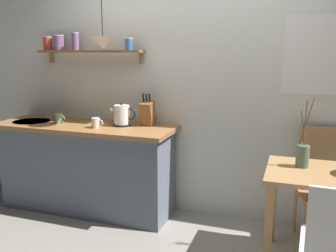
# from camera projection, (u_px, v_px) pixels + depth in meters

# --- Properties ---
(ground_plane) EXTENTS (14.00, 14.00, 0.00)m
(ground_plane) POSITION_uv_depth(u_px,v_px,m) (169.00, 239.00, 3.20)
(ground_plane) COLOR gray
(back_wall) EXTENTS (6.80, 0.11, 2.70)m
(back_wall) POSITION_uv_depth(u_px,v_px,m) (212.00, 79.00, 3.46)
(back_wall) COLOR silver
(back_wall) RESTS_ON ground_plane
(kitchen_counter) EXTENTS (1.83, 0.63, 0.89)m
(kitchen_counter) POSITION_uv_depth(u_px,v_px,m) (87.00, 167.00, 3.73)
(kitchen_counter) COLOR slate
(kitchen_counter) RESTS_ON ground_plane
(wall_shelf) EXTENTS (1.14, 0.20, 0.31)m
(wall_shelf) POSITION_uv_depth(u_px,v_px,m) (78.00, 47.00, 3.69)
(wall_shelf) COLOR brown
(dining_table) EXTENTS (0.94, 0.66, 0.75)m
(dining_table) POSITION_uv_depth(u_px,v_px,m) (332.00, 191.00, 2.66)
(dining_table) COLOR tan
(dining_table) RESTS_ON ground_plane
(dining_chair_far) EXTENTS (0.48, 0.51, 0.97)m
(dining_chair_far) POSITION_uv_depth(u_px,v_px,m) (321.00, 181.00, 3.10)
(dining_chair_far) COLOR tan
(dining_chair_far) RESTS_ON ground_plane
(twig_vase) EXTENTS (0.10, 0.10, 0.53)m
(twig_vase) POSITION_uv_depth(u_px,v_px,m) (303.00, 155.00, 2.76)
(twig_vase) COLOR #567056
(twig_vase) RESTS_ON dining_table
(electric_kettle) EXTENTS (0.26, 0.18, 0.23)m
(electric_kettle) POSITION_uv_depth(u_px,v_px,m) (122.00, 116.00, 3.54)
(electric_kettle) COLOR black
(electric_kettle) RESTS_ON kitchen_counter
(knife_block) EXTENTS (0.12, 0.17, 0.32)m
(knife_block) POSITION_uv_depth(u_px,v_px,m) (148.00, 113.00, 3.55)
(knife_block) COLOR brown
(knife_block) RESTS_ON kitchen_counter
(coffee_mug_by_sink) EXTENTS (0.12, 0.08, 0.10)m
(coffee_mug_by_sink) POSITION_uv_depth(u_px,v_px,m) (58.00, 118.00, 3.68)
(coffee_mug_by_sink) COLOR slate
(coffee_mug_by_sink) RESTS_ON kitchen_counter
(coffee_mug_spare) EXTENTS (0.12, 0.08, 0.10)m
(coffee_mug_spare) POSITION_uv_depth(u_px,v_px,m) (96.00, 123.00, 3.46)
(coffee_mug_spare) COLOR white
(coffee_mug_spare) RESTS_ON kitchen_counter
(pendant_lamp) EXTENTS (0.27, 0.27, 0.47)m
(pendant_lamp) POSITION_uv_depth(u_px,v_px,m) (103.00, 43.00, 3.32)
(pendant_lamp) COLOR black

